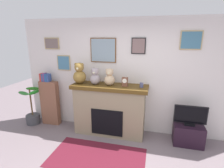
{
  "coord_description": "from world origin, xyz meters",
  "views": [
    {
      "loc": [
        0.56,
        -1.9,
        2.2
      ],
      "look_at": [
        -0.34,
        1.68,
        1.19
      ],
      "focal_mm": 28.02,
      "sensor_mm": 36.0,
      "label": 1
    }
  ],
  "objects": [
    {
      "name": "television",
      "position": [
        1.31,
        1.64,
        0.64
      ],
      "size": [
        0.64,
        0.14,
        0.42
      ],
      "color": "black",
      "rests_on": "tv_stand"
    },
    {
      "name": "teddy_bear_grey",
      "position": [
        -0.39,
        1.66,
        1.33
      ],
      "size": [
        0.23,
        0.23,
        0.37
      ],
      "color": "tan",
      "rests_on": "fireplace"
    },
    {
      "name": "bookshelf",
      "position": [
        -1.98,
        1.74,
        0.61
      ],
      "size": [
        0.46,
        0.16,
        1.33
      ],
      "color": "brown",
      "rests_on": "ground_plane"
    },
    {
      "name": "area_rug",
      "position": [
        -0.39,
        0.75,
        0.0
      ],
      "size": [
        1.78,
        0.97,
        0.01
      ],
      "primitive_type": "cube",
      "color": "#561523",
      "rests_on": "ground_plane"
    },
    {
      "name": "tv_stand",
      "position": [
        1.31,
        1.64,
        0.22
      ],
      "size": [
        0.59,
        0.4,
        0.44
      ],
      "primitive_type": "cube",
      "color": "black",
      "rests_on": "ground_plane"
    },
    {
      "name": "candle_jar",
      "position": [
        0.3,
        1.66,
        1.21
      ],
      "size": [
        0.08,
        0.08,
        0.1
      ],
      "primitive_type": "cylinder",
      "color": "#4C517A",
      "rests_on": "fireplace"
    },
    {
      "name": "teddy_bear_brown",
      "position": [
        -1.1,
        1.66,
        1.38
      ],
      "size": [
        0.29,
        0.29,
        0.47
      ],
      "color": "olive",
      "rests_on": "fireplace"
    },
    {
      "name": "teddy_bear_cream",
      "position": [
        -0.72,
        1.66,
        1.33
      ],
      "size": [
        0.23,
        0.23,
        0.37
      ],
      "color": "#9C8E92",
      "rests_on": "fireplace"
    },
    {
      "name": "fireplace",
      "position": [
        -0.39,
        1.68,
        0.59
      ],
      "size": [
        1.69,
        0.57,
        1.16
      ],
      "color": "gray",
      "rests_on": "ground_plane"
    },
    {
      "name": "back_wall",
      "position": [
        -0.01,
        2.0,
        1.31
      ],
      "size": [
        5.2,
        0.15,
        2.6
      ],
      "color": "silver",
      "rests_on": "ground_plane"
    },
    {
      "name": "mantel_clock",
      "position": [
        -0.05,
        1.66,
        1.26
      ],
      "size": [
        0.12,
        0.09,
        0.2
      ],
      "color": "brown",
      "rests_on": "fireplace"
    },
    {
      "name": "potted_plant",
      "position": [
        -2.44,
        1.62,
        0.31
      ],
      "size": [
        0.48,
        0.56,
        0.93
      ],
      "color": "#3F3F44",
      "rests_on": "ground_plane"
    }
  ]
}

